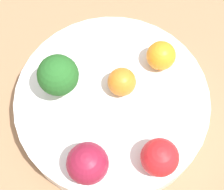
{
  "coord_description": "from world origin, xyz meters",
  "views": [
    {
      "loc": [
        -0.13,
        0.15,
        0.52
      ],
      "look_at": [
        0.0,
        0.0,
        0.07
      ],
      "focal_mm": 60.0,
      "sensor_mm": 36.0,
      "label": 1
    }
  ],
  "objects_px": {
    "bowl": "(112,104)",
    "orange_back": "(120,81)",
    "broccoli": "(58,76)",
    "orange_front": "(161,56)",
    "apple_green": "(160,157)",
    "apple_red": "(88,163)"
  },
  "relations": [
    {
      "from": "bowl",
      "to": "orange_back",
      "type": "xyz_separation_m",
      "value": [
        0.0,
        -0.02,
        0.04
      ]
    },
    {
      "from": "broccoli",
      "to": "orange_front",
      "type": "height_order",
      "value": "broccoli"
    },
    {
      "from": "apple_green",
      "to": "orange_back",
      "type": "height_order",
      "value": "apple_green"
    },
    {
      "from": "apple_red",
      "to": "orange_front",
      "type": "xyz_separation_m",
      "value": [
        0.02,
        -0.17,
        -0.01
      ]
    },
    {
      "from": "apple_red",
      "to": "orange_back",
      "type": "height_order",
      "value": "apple_red"
    },
    {
      "from": "apple_red",
      "to": "apple_green",
      "type": "xyz_separation_m",
      "value": [
        -0.06,
        -0.06,
        -0.0
      ]
    },
    {
      "from": "orange_front",
      "to": "apple_red",
      "type": "bearing_deg",
      "value": 98.05
    },
    {
      "from": "apple_red",
      "to": "apple_green",
      "type": "distance_m",
      "value": 0.09
    },
    {
      "from": "broccoli",
      "to": "apple_red",
      "type": "distance_m",
      "value": 0.11
    },
    {
      "from": "bowl",
      "to": "broccoli",
      "type": "relative_size",
      "value": 3.69
    },
    {
      "from": "apple_red",
      "to": "orange_front",
      "type": "height_order",
      "value": "apple_red"
    },
    {
      "from": "broccoli",
      "to": "apple_red",
      "type": "xyz_separation_m",
      "value": [
        -0.1,
        0.06,
        -0.02
      ]
    },
    {
      "from": "bowl",
      "to": "apple_green",
      "type": "bearing_deg",
      "value": 163.69
    },
    {
      "from": "orange_front",
      "to": "apple_green",
      "type": "bearing_deg",
      "value": 126.75
    },
    {
      "from": "apple_red",
      "to": "orange_back",
      "type": "xyz_separation_m",
      "value": [
        0.04,
        -0.11,
        -0.01
      ]
    },
    {
      "from": "bowl",
      "to": "apple_green",
      "type": "relative_size",
      "value": 5.66
    },
    {
      "from": "orange_front",
      "to": "orange_back",
      "type": "xyz_separation_m",
      "value": [
        0.02,
        0.06,
        -0.0
      ]
    },
    {
      "from": "apple_red",
      "to": "orange_back",
      "type": "relative_size",
      "value": 1.34
    },
    {
      "from": "apple_red",
      "to": "apple_green",
      "type": "height_order",
      "value": "apple_red"
    },
    {
      "from": "bowl",
      "to": "orange_back",
      "type": "height_order",
      "value": "orange_back"
    },
    {
      "from": "orange_back",
      "to": "apple_green",
      "type": "bearing_deg",
      "value": 154.45
    },
    {
      "from": "broccoli",
      "to": "bowl",
      "type": "bearing_deg",
      "value": -148.9
    }
  ]
}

